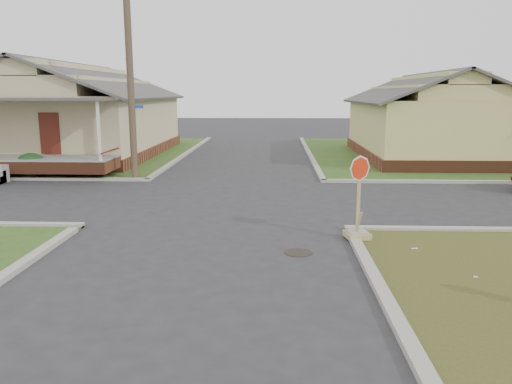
{
  "coord_description": "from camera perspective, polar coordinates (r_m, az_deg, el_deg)",
  "views": [
    {
      "loc": [
        1.68,
        -11.35,
        3.58
      ],
      "look_at": [
        1.17,
        1.0,
        1.1
      ],
      "focal_mm": 35.0,
      "sensor_mm": 36.0,
      "label": 1
    }
  ],
  "objects": [
    {
      "name": "ground",
      "position": [
        12.02,
        -5.83,
        -6.04
      ],
      "size": [
        120.0,
        120.0,
        0.0
      ],
      "primitive_type": "plane",
      "color": "#2A2A2C",
      "rests_on": "ground"
    },
    {
      "name": "verge_far_left",
      "position": [
        33.01,
        -24.13,
        4.16
      ],
      "size": [
        19.0,
        19.0,
        0.05
      ],
      "primitive_type": "cube",
      "color": "#2E4E1C",
      "rests_on": "ground"
    },
    {
      "name": "curbs",
      "position": [
        16.82,
        -3.43,
        -0.97
      ],
      "size": [
        80.0,
        40.0,
        0.12
      ],
      "primitive_type": null,
      "color": "#9F9C8F",
      "rests_on": "ground"
    },
    {
      "name": "manhole",
      "position": [
        11.44,
        4.87,
        -6.91
      ],
      "size": [
        0.64,
        0.64,
        0.01
      ],
      "primitive_type": "cylinder",
      "color": "black",
      "rests_on": "ground"
    },
    {
      "name": "corner_house",
      "position": [
        30.4,
        -20.46,
        8.18
      ],
      "size": [
        10.1,
        15.5,
        5.3
      ],
      "color": "brown",
      "rests_on": "ground"
    },
    {
      "name": "side_house_yellow",
      "position": [
        29.1,
        19.16,
        7.98
      ],
      "size": [
        7.6,
        11.6,
        4.7
      ],
      "color": "brown",
      "rests_on": "ground"
    },
    {
      "name": "utility_pole",
      "position": [
        21.12,
        -14.24,
        13.94
      ],
      "size": [
        1.8,
        0.28,
        9.0
      ],
      "color": "#483729",
      "rests_on": "ground"
    },
    {
      "name": "stop_sign",
      "position": [
        12.5,
        11.54,
        -3.2
      ],
      "size": [
        0.58,
        0.57,
        2.05
      ],
      "rotation": [
        0.0,
        0.0,
        0.19
      ],
      "color": "tan",
      "rests_on": "ground"
    },
    {
      "name": "hedge_right",
      "position": [
        23.13,
        -24.3,
        2.86
      ],
      "size": [
        1.37,
        1.12,
        1.05
      ],
      "primitive_type": "ellipsoid",
      "color": "#133416",
      "rests_on": "verge_far_left"
    }
  ]
}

